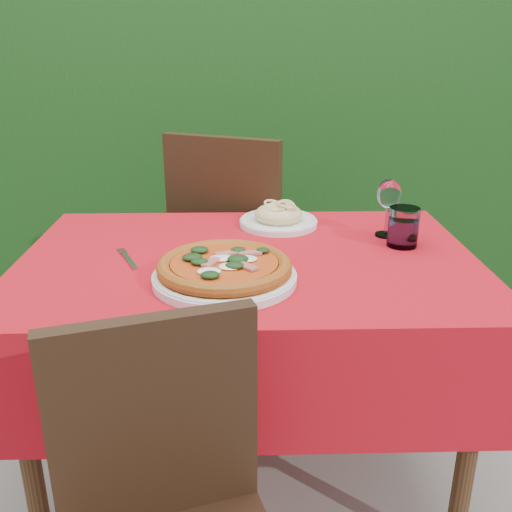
{
  "coord_description": "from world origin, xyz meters",
  "views": [
    {
      "loc": [
        -0.02,
        -1.48,
        1.31
      ],
      "look_at": [
        0.02,
        -0.05,
        0.77
      ],
      "focal_mm": 40.0,
      "sensor_mm": 36.0,
      "label": 1
    }
  ],
  "objects_px": {
    "pizza_plate": "(224,270)",
    "fork": "(129,260)",
    "pasta_plate": "(278,218)",
    "water_glass": "(403,229)",
    "wine_glass": "(389,196)",
    "chair_far": "(235,241)"
  },
  "relations": [
    {
      "from": "pasta_plate",
      "to": "water_glass",
      "type": "height_order",
      "value": "water_glass"
    },
    {
      "from": "chair_far",
      "to": "pizza_plate",
      "type": "xyz_separation_m",
      "value": [
        -0.02,
        -0.81,
        0.21
      ]
    },
    {
      "from": "chair_far",
      "to": "pizza_plate",
      "type": "height_order",
      "value": "chair_far"
    },
    {
      "from": "chair_far",
      "to": "fork",
      "type": "xyz_separation_m",
      "value": [
        -0.28,
        -0.67,
        0.18
      ]
    },
    {
      "from": "fork",
      "to": "chair_far",
      "type": "bearing_deg",
      "value": 42.98
    },
    {
      "from": "wine_glass",
      "to": "fork",
      "type": "relative_size",
      "value": 0.93
    },
    {
      "from": "pizza_plate",
      "to": "water_glass",
      "type": "height_order",
      "value": "water_glass"
    },
    {
      "from": "pizza_plate",
      "to": "fork",
      "type": "xyz_separation_m",
      "value": [
        -0.26,
        0.14,
        -0.03
      ]
    },
    {
      "from": "water_glass",
      "to": "fork",
      "type": "height_order",
      "value": "water_glass"
    },
    {
      "from": "pizza_plate",
      "to": "wine_glass",
      "type": "height_order",
      "value": "wine_glass"
    },
    {
      "from": "pizza_plate",
      "to": "chair_far",
      "type": "bearing_deg",
      "value": 88.7
    },
    {
      "from": "chair_far",
      "to": "water_glass",
      "type": "relative_size",
      "value": 8.64
    },
    {
      "from": "chair_far",
      "to": "fork",
      "type": "height_order",
      "value": "chair_far"
    },
    {
      "from": "water_glass",
      "to": "wine_glass",
      "type": "distance_m",
      "value": 0.12
    },
    {
      "from": "pizza_plate",
      "to": "wine_glass",
      "type": "bearing_deg",
      "value": 35.03
    },
    {
      "from": "chair_far",
      "to": "water_glass",
      "type": "height_order",
      "value": "chair_far"
    },
    {
      "from": "pizza_plate",
      "to": "fork",
      "type": "relative_size",
      "value": 1.92
    },
    {
      "from": "chair_far",
      "to": "wine_glass",
      "type": "relative_size",
      "value": 5.61
    },
    {
      "from": "chair_far",
      "to": "pasta_plate",
      "type": "relative_size",
      "value": 3.96
    },
    {
      "from": "pizza_plate",
      "to": "pasta_plate",
      "type": "height_order",
      "value": "pasta_plate"
    },
    {
      "from": "water_glass",
      "to": "chair_far",
      "type": "bearing_deg",
      "value": 131.24
    },
    {
      "from": "chair_far",
      "to": "wine_glass",
      "type": "height_order",
      "value": "chair_far"
    }
  ]
}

